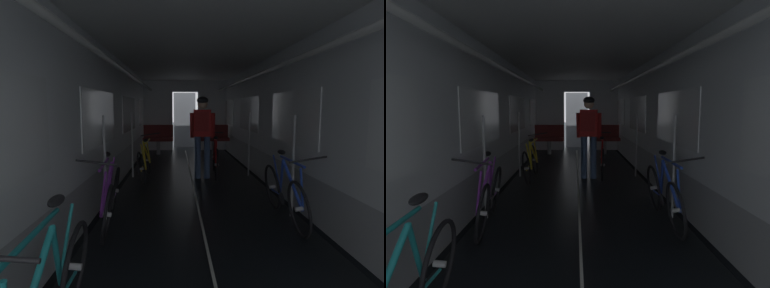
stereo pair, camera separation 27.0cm
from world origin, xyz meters
The scene contains 8 objects.
train_car_shell centered at (0.00, 3.60, 1.70)m, with size 3.14×12.34×2.57m.
bench_seat_far_left centered at (-0.90, 8.07, 0.57)m, with size 0.98×0.51×0.95m.
bench_seat_far_right centered at (0.90, 8.07, 0.57)m, with size 0.98×0.51×0.95m.
bicycle_purple centered at (-1.15, 1.85, 0.38)m, with size 0.44×1.70×0.96m.
bicycle_yellow centered at (-0.99, 4.42, 0.38)m, with size 0.44×1.69×0.96m.
bicycle_blue centered at (1.10, 1.93, 0.38)m, with size 0.44×1.69×0.96m.
person_cyclist_aisle centered at (0.23, 4.49, 1.07)m, with size 0.55×0.42×1.73m.
bicycle_red_in_aisle centered at (0.54, 4.76, 0.38)m, with size 0.44×1.69×0.94m.
Camera 2 is at (-0.06, -2.04, 1.50)m, focal length 29.24 mm.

